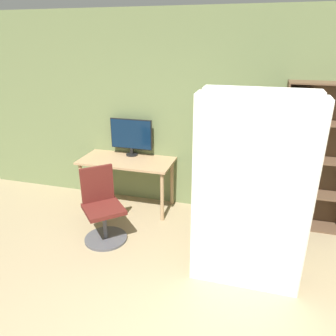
% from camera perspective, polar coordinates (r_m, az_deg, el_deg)
% --- Properties ---
extents(wall_back, '(8.00, 0.06, 2.70)m').
position_cam_1_polar(wall_back, '(4.46, 11.45, 8.62)').
color(wall_back, '#6B7A4C').
rests_on(wall_back, ground).
extents(desk, '(1.32, 0.62, 0.73)m').
position_cam_1_polar(desk, '(4.68, -7.18, 0.31)').
color(desk, tan).
rests_on(desk, ground).
extents(monitor, '(0.62, 0.17, 0.54)m').
position_cam_1_polar(monitor, '(4.73, -6.44, 5.69)').
color(monitor, black).
rests_on(monitor, desk).
extents(office_chair, '(0.62, 0.62, 0.90)m').
position_cam_1_polar(office_chair, '(4.09, -11.31, -7.54)').
color(office_chair, '#4C4C51').
rests_on(office_chair, ground).
extents(bookshelf, '(0.86, 0.34, 1.86)m').
position_cam_1_polar(bookshelf, '(4.43, 22.70, 1.73)').
color(bookshelf, brown).
rests_on(bookshelf, ground).
extents(mattress_near, '(1.06, 0.28, 1.90)m').
position_cam_1_polar(mattress_near, '(3.11, 14.24, -5.20)').
color(mattress_near, silver).
rests_on(mattress_near, ground).
extents(mattress_far, '(1.06, 0.26, 1.90)m').
position_cam_1_polar(mattress_far, '(3.43, 14.52, -2.60)').
color(mattress_far, silver).
rests_on(mattress_far, ground).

